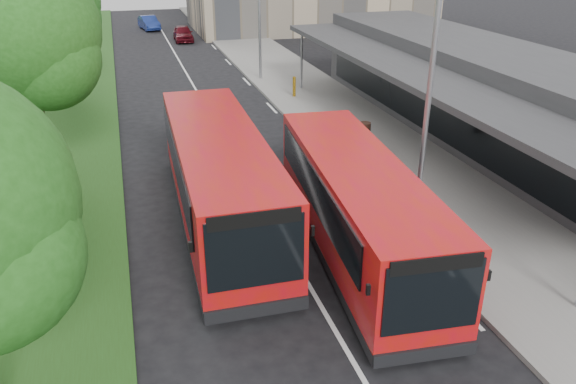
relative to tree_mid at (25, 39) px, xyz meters
name	(u,v)px	position (x,y,z in m)	size (l,w,h in m)	color
ground	(308,284)	(7.01, -9.05, -5.17)	(120.00, 120.00, 0.00)	black
pavement	(298,85)	(13.01, 10.95, -5.10)	(5.00, 80.00, 0.15)	gray
grass_verge	(69,102)	(0.01, 10.95, -5.12)	(5.00, 80.00, 0.10)	#234716
lane_centre_line	(213,119)	(7.01, 5.95, -5.17)	(0.12, 70.00, 0.01)	silver
kerb_dashes	(258,94)	(10.31, 9.95, -5.17)	(0.12, 56.00, 0.01)	silver
station_building	(493,98)	(17.87, -1.05, -3.13)	(7.70, 26.00, 4.00)	#303133
tree_mid	(25,39)	(0.00, 0.00, 0.00)	(4.99, 4.99, 8.01)	#352515
tree_far	(55,7)	(0.00, 12.00, -0.29)	(4.71, 4.71, 7.57)	#352515
lamp_post_near	(428,79)	(11.13, -7.05, -0.46)	(1.44, 0.28, 8.00)	gray
lamp_post_far	(258,1)	(11.13, 12.95, -0.46)	(1.44, 0.28, 8.00)	gray
bus_main	(357,208)	(8.82, -7.90, -3.75)	(3.35, 9.96, 2.77)	#B0091B
bus_second	(220,179)	(5.46, -5.06, -3.64)	(2.95, 10.63, 2.99)	#B0091B
litter_bin	(364,133)	(12.59, 0.13, -4.56)	(0.52, 0.52, 0.93)	#351E15
bollard	(294,87)	(11.97, 8.31, -4.48)	(0.17, 0.17, 1.09)	orange
car_near	(183,33)	(8.31, 28.39, -4.53)	(1.52, 3.78, 1.29)	#4E0B14
car_far	(149,23)	(5.96, 35.44, -4.54)	(1.34, 3.84, 1.27)	navy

